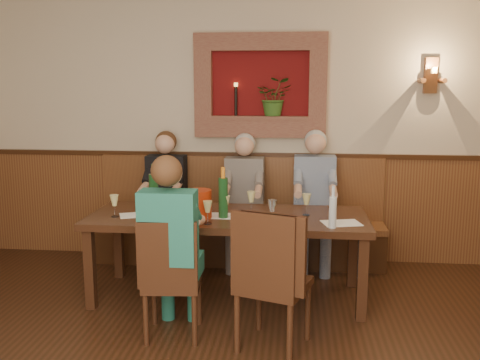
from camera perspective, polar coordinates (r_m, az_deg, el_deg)
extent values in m
cube|color=beige|center=(5.68, 0.13, 5.49)|extent=(6.00, 0.04, 2.80)
cube|color=#5E301A|center=(5.79, 0.11, -2.93)|extent=(6.00, 0.04, 1.10)
cube|color=#381E0F|center=(5.69, 0.11, 2.71)|extent=(6.02, 0.06, 0.05)
cube|color=#600D0E|center=(5.62, 2.18, 10.03)|extent=(1.00, 0.02, 0.70)
cube|color=brown|center=(5.59, 2.18, 14.54)|extent=(1.36, 0.12, 0.18)
cube|color=brown|center=(5.60, 2.12, 5.52)|extent=(1.36, 0.12, 0.18)
cube|color=brown|center=(5.65, -3.93, 10.01)|extent=(0.18, 0.12, 0.70)
cube|color=brown|center=(5.57, 8.30, 9.93)|extent=(0.18, 0.12, 0.70)
cube|color=brown|center=(5.59, 2.12, 6.64)|extent=(1.00, 0.14, 0.04)
imported|color=#325A1E|center=(5.57, 3.70, 8.83)|extent=(0.35, 0.30, 0.39)
cylinder|color=black|center=(5.60, -0.44, 8.40)|extent=(0.03, 0.03, 0.30)
cylinder|color=#FFBF59|center=(5.60, -0.44, 10.14)|extent=(0.04, 0.04, 0.04)
cube|color=#5E301A|center=(5.74, 19.66, 10.45)|extent=(0.12, 0.08, 0.35)
cylinder|color=#5E301A|center=(5.64, 18.80, 10.00)|extent=(0.05, 0.18, 0.05)
cylinder|color=#5E301A|center=(5.69, 20.79, 9.88)|extent=(0.05, 0.18, 0.05)
cylinder|color=#FFBF59|center=(5.61, 20.01, 10.96)|extent=(0.06, 0.06, 0.06)
cube|color=#321A0F|center=(4.66, -1.29, -4.08)|extent=(2.40, 0.90, 0.06)
cube|color=#321A0F|center=(4.70, -15.71, -9.14)|extent=(0.08, 0.08, 0.69)
cube|color=#321A0F|center=(4.42, 12.91, -10.26)|extent=(0.08, 0.08, 0.69)
cube|color=#321A0F|center=(5.36, -12.82, -6.58)|extent=(0.08, 0.08, 0.69)
cube|color=#321A0F|center=(5.12, 11.91, -7.35)|extent=(0.08, 0.08, 0.69)
cube|color=#381E0F|center=(5.67, -0.12, -6.89)|extent=(3.00, 0.40, 0.40)
cube|color=#5E301A|center=(5.61, -0.12, -4.74)|extent=(3.00, 0.45, 0.06)
cube|color=#5E301A|center=(5.71, 0.08, -0.76)|extent=(3.00, 0.06, 0.66)
cube|color=#321A0F|center=(4.17, -7.11, -13.60)|extent=(0.42, 0.42, 0.39)
cube|color=#321A0F|center=(4.08, -7.18, -10.77)|extent=(0.44, 0.44, 0.05)
cube|color=#321A0F|center=(3.82, -7.67, -8.01)|extent=(0.41, 0.07, 0.49)
cube|color=#321A0F|center=(3.98, 3.57, -14.42)|extent=(0.55, 0.55, 0.44)
cube|color=#321A0F|center=(3.88, 3.61, -11.13)|extent=(0.58, 0.58, 0.05)
cube|color=#321A0F|center=(3.60, 2.45, -7.80)|extent=(0.45, 0.19, 0.54)
cube|color=black|center=(5.66, -8.05, -6.77)|extent=(0.40, 0.42, 0.45)
cube|color=black|center=(5.66, -7.82, -0.05)|extent=(0.40, 0.21, 0.53)
sphere|color=#D8A384|center=(5.57, -8.01, 3.83)|extent=(0.20, 0.20, 0.20)
sphere|color=#4C2D19|center=(5.61, -7.90, 4.08)|extent=(0.22, 0.22, 0.22)
cube|color=#524D4B|center=(5.52, 0.33, -7.09)|extent=(0.40, 0.42, 0.45)
cube|color=#524D4B|center=(5.53, 0.49, -0.27)|extent=(0.40, 0.21, 0.52)
sphere|color=#D8A384|center=(5.43, 0.46, 3.64)|extent=(0.20, 0.20, 0.20)
sphere|color=#B2B2B2|center=(5.47, 0.51, 3.89)|extent=(0.22, 0.22, 0.22)
cube|color=navy|center=(5.50, 7.84, -7.28)|extent=(0.42, 0.44, 0.45)
cube|color=navy|center=(5.50, 7.95, -0.22)|extent=(0.42, 0.22, 0.54)
sphere|color=#D8A384|center=(5.41, 8.07, 3.88)|extent=(0.21, 0.21, 0.21)
sphere|color=#B2B2B2|center=(5.45, 8.05, 4.15)|extent=(0.23, 0.23, 0.23)
cube|color=#195159|center=(4.21, -6.92, -12.88)|extent=(0.40, 0.42, 0.45)
cube|color=#195159|center=(3.85, -7.66, -5.00)|extent=(0.40, 0.21, 0.53)
sphere|color=#D8A384|center=(3.80, -7.67, 0.81)|extent=(0.20, 0.20, 0.20)
sphere|color=#4C2D19|center=(3.76, -7.85, 0.98)|extent=(0.22, 0.22, 0.22)
cylinder|color=#B42A0B|center=(4.54, -4.37, -2.56)|extent=(0.25, 0.25, 0.24)
cylinder|color=#19471E|center=(4.51, -1.81, -1.93)|extent=(0.09, 0.09, 0.34)
cylinder|color=orange|center=(4.47, -1.82, 0.79)|extent=(0.04, 0.04, 0.09)
cylinder|color=#19471E|center=(4.76, -9.17, -1.41)|extent=(0.10, 0.10, 0.34)
cylinder|color=#19471E|center=(4.72, -9.25, 1.16)|extent=(0.04, 0.04, 0.09)
cylinder|color=silver|center=(4.28, 9.86, -3.43)|extent=(0.07, 0.07, 0.25)
cylinder|color=silver|center=(4.24, 9.93, -1.21)|extent=(0.03, 0.03, 0.09)
cube|color=white|center=(4.73, -11.00, -3.68)|extent=(0.33, 0.29, 0.00)
cube|color=white|center=(4.60, -1.46, -3.86)|extent=(0.31, 0.23, 0.00)
cube|color=white|center=(4.45, 10.77, -4.54)|extent=(0.35, 0.28, 0.00)
cube|color=white|center=(4.44, -5.97, -4.46)|extent=(0.30, 0.22, 0.00)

